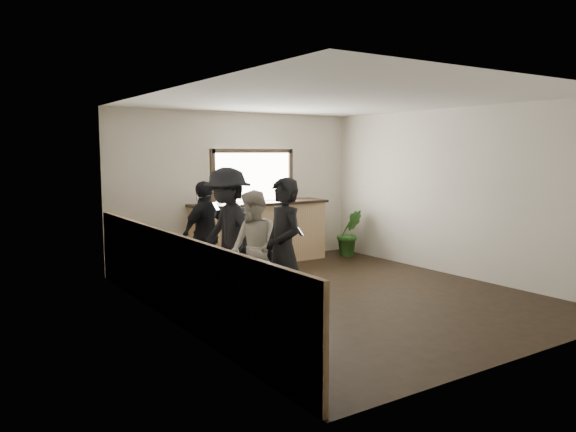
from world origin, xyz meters
TOP-DOWN VIEW (x-y plane):
  - ground at (0.00, 0.00)m, footprint 5.00×6.00m
  - room_shell at (-0.74, 0.00)m, footprint 5.01×6.01m
  - bar_counter at (0.30, 2.70)m, footprint 2.70×0.68m
  - sofa at (-1.76, 0.02)m, footprint 1.33×2.31m
  - coffee_table at (-0.96, 0.33)m, footprint 0.81×1.05m
  - cup_a at (-0.95, 0.49)m, footprint 0.13×0.13m
  - cup_b at (-0.90, 0.11)m, footprint 0.15×0.15m
  - potted_plant at (2.15, 2.30)m, footprint 0.62×0.56m
  - person_a at (-1.31, -0.58)m, footprint 0.50×0.66m
  - person_b at (-1.31, 0.15)m, footprint 0.65×0.81m
  - person_c at (-1.31, 0.89)m, footprint 0.75×1.23m
  - person_d at (-1.31, 1.62)m, footprint 1.03×0.71m

SIDE VIEW (x-z plane):
  - ground at x=0.00m, z-range -0.01..0.01m
  - coffee_table at x=-0.96m, z-range 0.00..0.41m
  - sofa at x=-1.76m, z-range 0.00..0.63m
  - cup_a at x=-0.95m, z-range 0.41..0.51m
  - potted_plant at x=2.15m, z-range 0.00..0.93m
  - cup_b at x=-0.90m, z-range 0.41..0.51m
  - bar_counter at x=0.30m, z-range -0.42..1.71m
  - person_b at x=-1.31m, z-range 0.00..1.57m
  - person_d at x=-1.31m, z-range 0.00..1.63m
  - person_a at x=-1.31m, z-range 0.00..1.76m
  - person_c at x=-1.31m, z-range 0.00..1.85m
  - room_shell at x=-0.74m, z-range 0.07..2.87m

